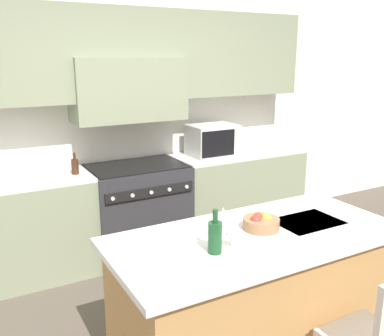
% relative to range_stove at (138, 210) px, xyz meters
% --- Properties ---
extents(back_cabinetry, '(10.00, 0.46, 2.70)m').
position_rel_range_stove_xyz_m(back_cabinetry, '(-0.00, 0.27, 1.15)').
color(back_cabinetry, silver).
rests_on(back_cabinetry, ground_plane).
extents(back_counter, '(3.93, 0.62, 0.93)m').
position_rel_range_stove_xyz_m(back_counter, '(-0.00, 0.02, -0.00)').
color(back_counter, gray).
rests_on(back_counter, ground_plane).
extents(range_stove, '(0.94, 0.70, 0.93)m').
position_rel_range_stove_xyz_m(range_stove, '(0.00, 0.00, 0.00)').
color(range_stove, '#2D2D33').
rests_on(range_stove, ground_plane).
extents(microwave, '(0.50, 0.38, 0.33)m').
position_rel_range_stove_xyz_m(microwave, '(0.89, 0.02, 0.63)').
color(microwave, silver).
rests_on(microwave, back_counter).
extents(kitchen_island, '(1.87, 0.87, 0.89)m').
position_rel_range_stove_xyz_m(kitchen_island, '(0.08, -1.84, -0.02)').
color(kitchen_island, '#B7844C').
rests_on(kitchen_island, ground_plane).
extents(wine_bottle, '(0.08, 0.08, 0.26)m').
position_rel_range_stove_xyz_m(wine_bottle, '(-0.30, -1.93, 0.52)').
color(wine_bottle, '#194723').
rests_on(wine_bottle, kitchen_island).
extents(wine_glass_near, '(0.08, 0.08, 0.18)m').
position_rel_range_stove_xyz_m(wine_glass_near, '(-0.17, -1.92, 0.55)').
color(wine_glass_near, white).
rests_on(wine_glass_near, kitchen_island).
extents(wine_glass_far, '(0.08, 0.08, 0.18)m').
position_rel_range_stove_xyz_m(wine_glass_far, '(-0.12, -1.74, 0.55)').
color(wine_glass_far, white).
rests_on(wine_glass_far, kitchen_island).
extents(fruit_bowl, '(0.23, 0.23, 0.10)m').
position_rel_range_stove_xyz_m(fruit_bowl, '(0.14, -1.79, 0.47)').
color(fruit_bowl, '#996B47').
rests_on(fruit_bowl, kitchen_island).
extents(oil_bottle_on_counter, '(0.06, 0.06, 0.20)m').
position_rel_range_stove_xyz_m(oil_bottle_on_counter, '(-0.60, -0.03, 0.54)').
color(oil_bottle_on_counter, '#422314').
rests_on(oil_bottle_on_counter, back_counter).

